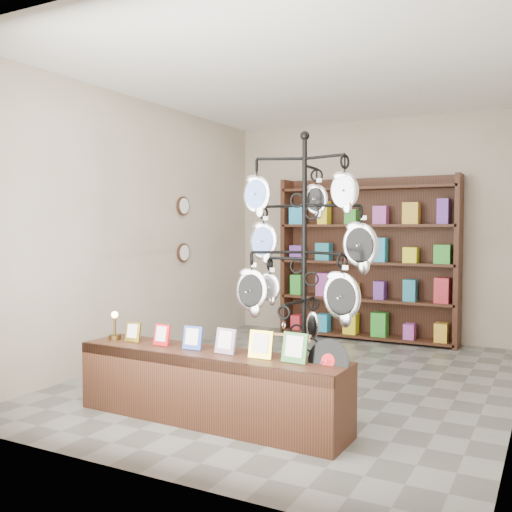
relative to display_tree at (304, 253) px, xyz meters
The scene contains 6 objects.
ground 1.73m from the display_tree, 115.30° to the left, with size 5.00×5.00×0.00m, color slate.
room_envelope 1.22m from the display_tree, 115.30° to the left, with size 5.00×5.00×5.00m.
display_tree is the anchor object (origin of this frame).
front_shelf 1.30m from the display_tree, 140.89° to the right, with size 2.28×0.52×0.80m.
back_shelving 3.34m from the display_tree, 98.16° to the left, with size 2.42×0.36×2.20m.
wall_clocks 3.04m from the display_tree, 143.62° to the left, with size 0.03×0.24×0.84m.
Camera 1 is at (2.26, -5.23, 1.54)m, focal length 40.00 mm.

